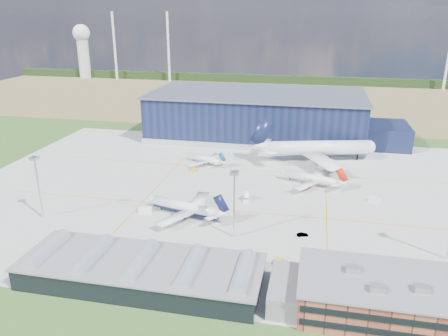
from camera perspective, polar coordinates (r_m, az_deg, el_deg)
ground at (r=173.52m, az=-0.10°, el=-4.00°), size 600.00×600.00×0.00m
apron at (r=182.52m, az=0.56°, el=-2.76°), size 220.00×160.00×0.08m
farmland at (r=383.19m, az=6.87°, el=9.12°), size 600.00×220.00×0.01m
treeline at (r=461.23m, az=7.85°, el=11.38°), size 600.00×8.00×8.00m
horizon_dressing at (r=503.85m, az=-15.07°, el=15.07°), size 440.20×18.00×70.00m
hangar at (r=258.59m, az=4.93°, el=6.67°), size 145.00×62.00×26.10m
ops_building at (r=117.50m, az=21.28°, el=-15.47°), size 46.00×23.00×10.90m
glass_concourse at (r=122.66m, az=-9.17°, el=-13.23°), size 78.00×23.00×8.60m
light_mast_west at (r=165.38m, az=-23.23°, el=-1.15°), size 2.60×2.60×23.00m
light_mast_center at (r=138.59m, az=1.35°, el=-3.41°), size 2.60×2.60×23.00m
airliner_navy at (r=157.90m, az=-5.15°, el=-4.41°), size 41.07×40.55×10.98m
airliner_red at (r=188.85m, az=11.28°, el=-0.78°), size 38.06×37.66×9.81m
airliner_widebody at (r=218.57m, az=12.28°, el=3.51°), size 77.84×76.85×20.88m
airliner_regional at (r=211.46m, az=-2.50°, el=1.53°), size 30.44×30.17×7.61m
gse_tug_b at (r=132.17m, az=7.11°, el=-12.03°), size 2.80×3.46×1.30m
gse_van_a at (r=163.91m, az=-10.28°, el=-5.42°), size 5.31×3.34×2.15m
gse_cart_a at (r=203.31m, az=12.71°, el=-0.64°), size 2.53×3.50×1.42m
gse_van_b at (r=179.75m, az=19.07°, el=-3.94°), size 4.83×4.09×2.03m
gse_tug_c at (r=202.28m, az=-4.01°, el=-0.29°), size 3.25×3.88×1.45m
gse_cart_b at (r=194.19m, az=11.41°, el=-1.53°), size 3.82×3.11×1.43m
airstair at (r=171.62m, az=3.02°, el=-3.80°), size 1.85×4.43×2.81m
car_a at (r=127.93m, az=12.89°, el=-13.67°), size 3.15×1.30×1.07m
car_b at (r=147.75m, az=10.22°, el=-8.57°), size 3.95×2.36×1.23m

